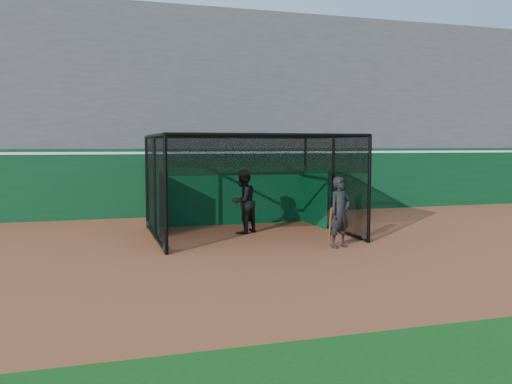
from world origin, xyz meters
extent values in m
plane|color=#9A4D2C|center=(0.00, 0.00, 0.00)|extent=(120.00, 120.00, 0.00)
cube|color=#09361A|center=(0.00, 8.50, 1.25)|extent=(50.00, 0.45, 2.50)
cube|color=white|center=(0.00, 8.50, 2.35)|extent=(50.00, 0.50, 0.08)
cube|color=#4C4C4F|center=(0.00, 12.38, 3.88)|extent=(50.00, 7.85, 7.75)
cube|color=#4C4C4F|center=(0.00, 15.80, 8.35)|extent=(50.00, 0.30, 1.20)
cube|color=#064523|center=(1.19, 5.74, 0.95)|extent=(5.32, 0.10, 1.90)
cylinder|color=black|center=(-1.53, 1.51, 0.11)|extent=(0.08, 0.22, 0.22)
cylinder|color=black|center=(3.91, 1.51, 0.11)|extent=(0.08, 0.22, 0.22)
cylinder|color=black|center=(-1.53, 5.66, 0.11)|extent=(0.08, 0.22, 0.22)
cylinder|color=black|center=(3.91, 5.66, 0.11)|extent=(0.08, 0.22, 0.22)
imported|color=black|center=(1.09, 3.83, 0.96)|extent=(1.18, 1.14, 1.92)
imported|color=black|center=(2.87, 0.95, 0.91)|extent=(0.77, 0.63, 1.83)
cylinder|color=#593819|center=(2.62, 1.00, 0.55)|extent=(0.16, 0.38, 1.01)
camera|label=1|loc=(-3.23, -11.63, 2.65)|focal=38.00mm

